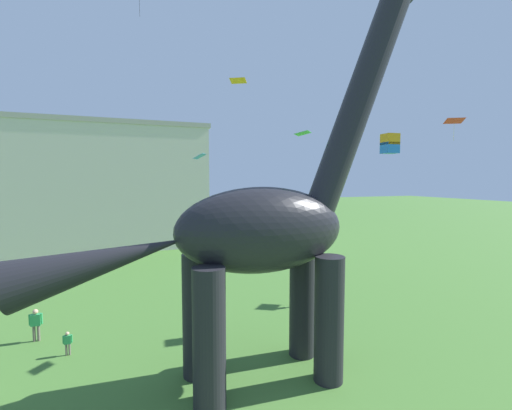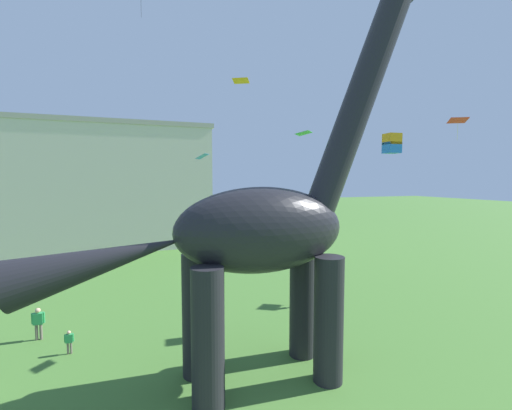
% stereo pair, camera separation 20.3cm
% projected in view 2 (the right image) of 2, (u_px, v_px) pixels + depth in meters
% --- Properties ---
extents(dinosaur_sculpture, '(15.18, 3.22, 15.86)m').
position_uv_depth(dinosaur_sculpture, '(260.00, 230.00, 12.96)').
color(dinosaur_sculpture, black).
rests_on(dinosaur_sculpture, ground_plane).
extents(person_near_flyer, '(0.39, 0.17, 1.04)m').
position_uv_depth(person_near_flyer, '(69.00, 340.00, 15.19)').
color(person_near_flyer, '#6B6056').
rests_on(person_near_flyer, ground_plane).
extents(person_photographer, '(0.55, 0.24, 1.46)m').
position_uv_depth(person_photographer, '(297.00, 292.00, 20.79)').
color(person_photographer, '#6B6056').
rests_on(person_photographer, ground_plane).
extents(person_far_spectator, '(0.57, 0.25, 1.54)m').
position_uv_depth(person_far_spectator, '(38.00, 321.00, 16.51)').
color(person_far_spectator, '#6B6056').
rests_on(person_far_spectator, ground_plane).
extents(kite_near_low, '(0.80, 0.80, 1.07)m').
position_uv_depth(kite_near_low, '(392.00, 143.00, 19.02)').
color(kite_near_low, orange).
extents(kite_near_high, '(1.46, 1.34, 1.50)m').
position_uv_depth(kite_near_high, '(458.00, 120.00, 23.84)').
color(kite_near_high, red).
extents(kite_far_right, '(1.10, 1.11, 0.15)m').
position_uv_depth(kite_far_right, '(304.00, 133.00, 16.78)').
color(kite_far_right, green).
extents(kite_drifting, '(1.23, 1.38, 0.41)m').
position_uv_depth(kite_drifting, '(202.00, 156.00, 27.11)').
color(kite_drifting, '#287AE5').
extents(kite_far_left, '(1.71, 1.57, 0.24)m').
position_uv_depth(kite_far_left, '(241.00, 81.00, 30.29)').
color(kite_far_left, orange).
extents(background_building_block, '(21.62, 8.43, 13.73)m').
position_uv_depth(background_building_block, '(111.00, 186.00, 39.01)').
color(background_building_block, beige).
rests_on(background_building_block, ground_plane).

